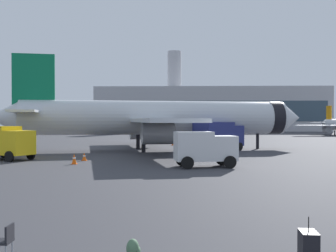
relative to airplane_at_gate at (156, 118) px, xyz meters
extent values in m
cylinder|color=silver|center=(0.23, 0.05, 0.04)|extent=(30.07, 10.64, 3.80)
cone|color=silver|center=(15.99, 3.80, 0.04)|extent=(3.17, 4.07, 3.61)
cone|color=silver|center=(-15.92, -3.79, 0.04)|extent=(3.90, 4.07, 3.42)
cylinder|color=black|center=(13.85, 3.29, 0.04)|extent=(2.26, 4.09, 3.88)
cube|color=silver|center=(-2.60, 7.61, -0.26)|extent=(8.37, 16.68, 0.36)
cube|color=silver|center=(1.10, -7.96, -0.26)|extent=(8.37, 16.68, 0.36)
cylinder|color=gray|center=(-2.02, 5.17, -1.56)|extent=(3.62, 2.88, 2.20)
cylinder|color=gray|center=(0.53, -5.53, -1.56)|extent=(3.62, 2.88, 2.20)
cube|color=#0C7247|center=(-12.91, -3.07, 3.64)|extent=(4.36, 1.37, 6.40)
cube|color=silver|center=(-14.13, -0.07, 0.64)|extent=(3.92, 6.44, 0.24)
cube|color=silver|center=(-12.65, -6.30, 0.64)|extent=(3.92, 6.44, 0.24)
cylinder|color=black|center=(11.90, 2.83, -2.76)|extent=(0.36, 0.36, 1.80)
cylinder|color=black|center=(-2.27, 1.93, -2.76)|extent=(0.44, 0.44, 1.80)
cylinder|color=black|center=(-1.16, -2.74, -2.76)|extent=(0.44, 0.44, 1.80)
cone|color=silver|center=(37.31, 54.36, -1.27)|extent=(2.28, 2.14, 2.21)
cube|color=silver|center=(32.50, 44.12, -1.46)|extent=(10.43, 3.45, 0.23)
cylinder|color=gray|center=(34.12, 44.18, -2.30)|extent=(1.49, 2.11, 1.42)
cube|color=orange|center=(37.38, 52.36, 1.05)|extent=(0.33, 2.85, 4.13)
cube|color=silver|center=(35.31, 52.61, -0.88)|extent=(3.93, 1.81, 0.15)
cylinder|color=black|center=(36.09, 44.89, -3.08)|extent=(0.28, 0.28, 1.16)
cube|color=yellow|center=(-10.73, -12.43, -2.14)|extent=(2.47, 2.71, 2.04)
cube|color=#1E232D|center=(-10.09, -12.74, -1.66)|extent=(0.94, 1.81, 0.84)
cube|color=yellow|center=(-12.89, -11.37, -1.96)|extent=(3.77, 3.35, 2.40)
cylinder|color=black|center=(-10.12, -11.44, -3.21)|extent=(0.91, 0.59, 0.90)
cylinder|color=black|center=(-11.13, -13.51, -3.21)|extent=(0.91, 0.59, 0.90)
cylinder|color=black|center=(-13.14, -9.97, -3.21)|extent=(0.91, 0.59, 0.90)
cube|color=navy|center=(8.58, 0.95, -2.01)|extent=(2.88, 2.89, 2.29)
cube|color=#1E232D|center=(9.10, 1.44, -1.47)|extent=(1.57, 1.60, 0.95)
cube|color=navy|center=(6.44, -1.15, -1.81)|extent=(4.77, 4.74, 2.70)
cylinder|color=black|center=(7.67, 1.80, -3.21)|extent=(0.80, 0.79, 0.90)
cylinder|color=black|center=(9.41, 0.01, -3.21)|extent=(0.80, 0.79, 0.90)
cylinder|color=black|center=(4.66, -1.14, -3.21)|extent=(0.80, 0.79, 0.90)
cylinder|color=black|center=(6.41, -2.93, -3.21)|extent=(0.80, 0.79, 0.90)
cube|color=white|center=(5.99, -16.32, -2.27)|extent=(2.11, 2.30, 1.78)
cube|color=#1E232D|center=(6.73, -16.18, -1.85)|extent=(0.42, 1.78, 0.74)
cube|color=white|center=(3.83, -16.74, -2.11)|extent=(2.97, 2.46, 2.10)
cylinder|color=black|center=(6.01, -15.25, -3.21)|extent=(0.93, 0.39, 0.90)
cylinder|color=black|center=(6.41, -17.31, -3.21)|extent=(0.93, 0.39, 0.90)
cylinder|color=black|center=(2.99, -15.83, -3.21)|extent=(0.93, 0.39, 0.90)
cylinder|color=black|center=(3.38, -17.89, -3.21)|extent=(0.93, 0.39, 0.90)
cube|color=#F2590C|center=(-5.40, -14.89, -3.64)|extent=(0.44, 0.44, 0.04)
cone|color=#F2590C|center=(-5.40, -14.89, -3.22)|extent=(0.36, 0.36, 0.79)
cylinder|color=white|center=(-5.40, -14.89, -3.18)|extent=(0.23, 0.23, 0.10)
cube|color=#F2590C|center=(1.69, 9.00, -3.64)|extent=(0.44, 0.44, 0.04)
cone|color=#F2590C|center=(1.69, 9.00, -3.29)|extent=(0.36, 0.36, 0.65)
cylinder|color=white|center=(1.69, 9.00, -3.26)|extent=(0.23, 0.23, 0.10)
cube|color=#F2590C|center=(-5.29, -12.07, -3.64)|extent=(0.44, 0.44, 0.04)
cone|color=#F2590C|center=(-5.29, -12.07, -3.29)|extent=(0.36, 0.36, 0.66)
cylinder|color=white|center=(-5.29, -12.07, -3.25)|extent=(0.23, 0.23, 0.10)
cube|color=black|center=(6.15, -36.62, -3.27)|extent=(0.44, 0.66, 0.70)
cylinder|color=black|center=(6.15, -36.62, -2.74)|extent=(0.02, 0.02, 0.36)
ellipsoid|color=#476B4C|center=(1.85, -36.52, -3.42)|extent=(0.32, 0.40, 0.48)
ellipsoid|color=#476B4C|center=(1.99, -36.52, -3.49)|extent=(0.12, 0.28, 0.24)
cube|color=black|center=(-1.39, -36.73, -3.22)|extent=(0.48, 0.48, 0.06)
cube|color=black|center=(-1.18, -36.73, -3.00)|extent=(0.05, 0.48, 0.40)
cylinder|color=#999EA5|center=(-1.20, -36.54, -3.44)|extent=(0.04, 0.04, 0.44)
cube|color=#B2B2B7|center=(11.54, 86.30, 3.05)|extent=(70.47, 21.72, 13.40)
cube|color=#334756|center=(11.54, 75.39, 2.38)|extent=(66.95, 0.10, 6.03)
cylinder|color=#B2B2B7|center=(0.15, 86.30, 15.75)|extent=(4.40, 4.40, 12.00)
camera|label=1|loc=(3.12, -46.76, -0.20)|focal=44.34mm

